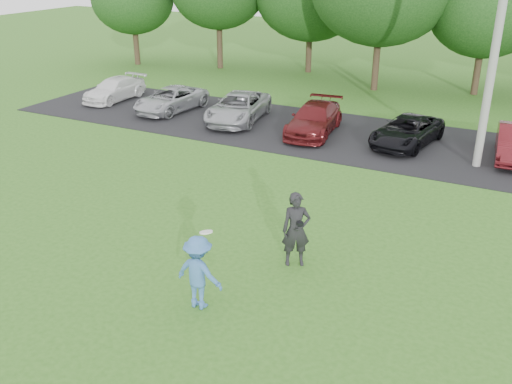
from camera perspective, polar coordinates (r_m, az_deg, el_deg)
ground at (r=12.90m, az=-7.20°, el=-10.88°), size 100.00×100.00×0.00m
parking_lot at (r=23.69m, az=10.53°, el=5.30°), size 32.00×6.50×0.03m
utility_pole at (r=20.68m, az=23.12°, el=14.93°), size 0.28×0.28×9.62m
frisbee_player at (r=12.29m, az=-5.76°, el=-8.01°), size 1.10×0.65×2.02m
camera_bystander at (r=13.77m, az=4.03°, el=-3.78°), size 0.82×0.74×1.89m
parked_cars at (r=23.84m, az=8.11°, el=7.08°), size 27.94×4.69×1.25m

